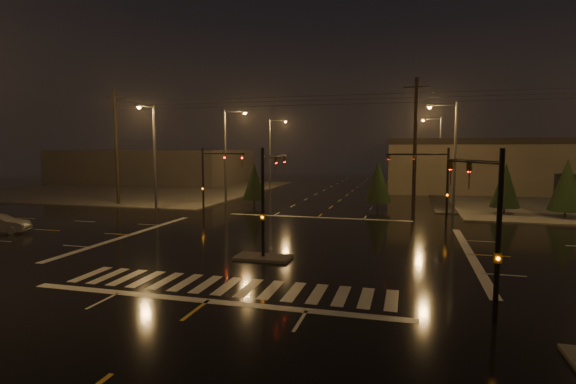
# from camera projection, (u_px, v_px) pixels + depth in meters

# --- Properties ---
(ground) EXTENTS (140.00, 140.00, 0.00)m
(ground) POSITION_uv_depth(u_px,v_px,m) (283.00, 244.00, 28.21)
(ground) COLOR black
(ground) RESTS_ON ground
(sidewalk_nw) EXTENTS (36.00, 36.00, 0.12)m
(sidewalk_nw) POSITION_uv_depth(u_px,v_px,m) (139.00, 189.00, 64.79)
(sidewalk_nw) COLOR #4B4843
(sidewalk_nw) RESTS_ON ground
(median_island) EXTENTS (3.00, 1.60, 0.15)m
(median_island) POSITION_uv_depth(u_px,v_px,m) (263.00, 257.00, 24.36)
(median_island) COLOR #4B4843
(median_island) RESTS_ON ground
(crosswalk) EXTENTS (15.00, 2.60, 0.01)m
(crosswalk) POSITION_uv_depth(u_px,v_px,m) (227.00, 286.00, 19.56)
(crosswalk) COLOR beige
(crosswalk) RESTS_ON ground
(stop_bar_near) EXTENTS (16.00, 0.50, 0.01)m
(stop_bar_near) POSITION_uv_depth(u_px,v_px,m) (207.00, 301.00, 17.64)
(stop_bar_near) COLOR beige
(stop_bar_near) RESTS_ON ground
(stop_bar_far) EXTENTS (16.00, 0.50, 0.01)m
(stop_bar_far) POSITION_uv_depth(u_px,v_px,m) (317.00, 217.00, 38.78)
(stop_bar_far) COLOR beige
(stop_bar_far) RESTS_ON ground
(commercial_block) EXTENTS (30.00, 18.00, 5.60)m
(commercial_block) POSITION_uv_depth(u_px,v_px,m) (154.00, 166.00, 77.34)
(commercial_block) COLOR #423D3A
(commercial_block) RESTS_ON ground
(signal_mast_median) EXTENTS (0.25, 4.59, 6.00)m
(signal_mast_median) POSITION_uv_depth(u_px,v_px,m) (268.00, 189.00, 24.89)
(signal_mast_median) COLOR black
(signal_mast_median) RESTS_ON ground
(signal_mast_ne) EXTENTS (4.84, 1.86, 6.00)m
(signal_mast_ne) POSITION_uv_depth(u_px,v_px,m) (435.00, 176.00, 35.12)
(signal_mast_ne) COLOR black
(signal_mast_ne) RESTS_ON ground
(signal_mast_nw) EXTENTS (4.84, 1.86, 6.00)m
(signal_mast_nw) POSITION_uv_depth(u_px,v_px,m) (211.00, 173.00, 40.03)
(signal_mast_nw) COLOR black
(signal_mast_nw) RESTS_ON ground
(signal_mast_se) EXTENTS (1.55, 3.87, 6.00)m
(signal_mast_se) POSITION_uv_depth(u_px,v_px,m) (487.00, 213.00, 15.83)
(signal_mast_se) COLOR black
(signal_mast_se) RESTS_ON ground
(streetlight_1) EXTENTS (2.77, 0.32, 10.00)m
(streetlight_1) POSITION_uv_depth(u_px,v_px,m) (228.00, 150.00, 47.83)
(streetlight_1) COLOR #38383A
(streetlight_1) RESTS_ON ground
(streetlight_2) EXTENTS (2.77, 0.32, 10.00)m
(streetlight_2) POSITION_uv_depth(u_px,v_px,m) (272.00, 149.00, 63.20)
(streetlight_2) COLOR #38383A
(streetlight_2) RESTS_ON ground
(streetlight_3) EXTENTS (2.77, 0.32, 10.00)m
(streetlight_3) POSITION_uv_depth(u_px,v_px,m) (452.00, 150.00, 40.12)
(streetlight_3) COLOR #38383A
(streetlight_3) RESTS_ON ground
(streetlight_4) EXTENTS (2.77, 0.32, 10.00)m
(streetlight_4) POSITION_uv_depth(u_px,v_px,m) (438.00, 149.00, 59.34)
(streetlight_4) COLOR #38383A
(streetlight_4) RESTS_ON ground
(streetlight_5) EXTENTS (0.32, 2.77, 10.00)m
(streetlight_5) POSITION_uv_depth(u_px,v_px,m) (153.00, 150.00, 42.52)
(streetlight_5) COLOR #38383A
(streetlight_5) RESTS_ON ground
(utility_pole_0) EXTENTS (2.20, 0.32, 12.00)m
(utility_pole_0) POSITION_uv_depth(u_px,v_px,m) (116.00, 147.00, 46.75)
(utility_pole_0) COLOR black
(utility_pole_0) RESTS_ON ground
(utility_pole_1) EXTENTS (2.20, 0.32, 12.00)m
(utility_pole_1) POSITION_uv_depth(u_px,v_px,m) (415.00, 146.00, 38.99)
(utility_pole_1) COLOR black
(utility_pole_1) RESTS_ON ground
(conifer_0) EXTENTS (2.53, 2.53, 4.65)m
(conifer_0) POSITION_uv_depth(u_px,v_px,m) (505.00, 185.00, 39.97)
(conifer_0) COLOR black
(conifer_0) RESTS_ON ground
(conifer_1) EXTENTS (2.82, 2.82, 5.10)m
(conifer_1) POSITION_uv_depth(u_px,v_px,m) (567.00, 185.00, 37.65)
(conifer_1) COLOR black
(conifer_1) RESTS_ON ground
(conifer_3) EXTENTS (2.40, 2.40, 4.45)m
(conifer_3) POSITION_uv_depth(u_px,v_px,m) (254.00, 181.00, 45.90)
(conifer_3) COLOR black
(conifer_3) RESTS_ON ground
(conifer_4) EXTENTS (2.61, 2.61, 4.79)m
(conifer_4) POSITION_uv_depth(u_px,v_px,m) (378.00, 182.00, 43.48)
(conifer_4) COLOR black
(conifer_4) RESTS_ON ground
(car_parked) EXTENTS (3.00, 4.87, 1.55)m
(car_parked) POSITION_uv_depth(u_px,v_px,m) (575.00, 193.00, 51.79)
(car_parked) COLOR black
(car_parked) RESTS_ON ground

